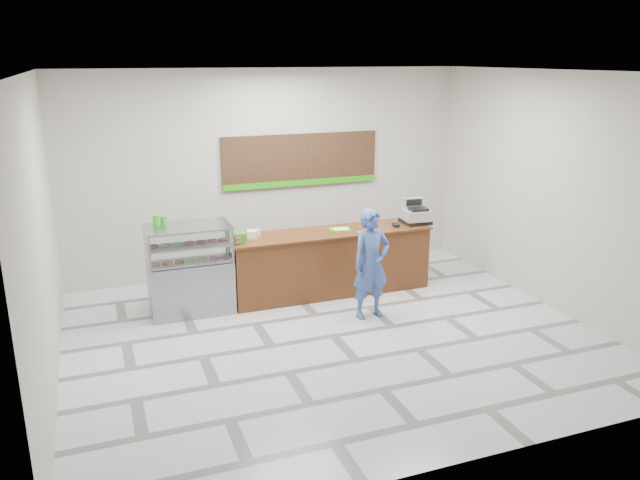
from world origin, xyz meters
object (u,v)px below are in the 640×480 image
object	(u,v)px
sales_counter	(330,262)
display_case	(190,269)
serving_tray	(340,229)
customer	(371,264)
cash_register	(415,214)

from	to	relation	value
sales_counter	display_case	xyz separation A→B (m)	(-2.22, -0.00, 0.16)
serving_tray	customer	bearing A→B (deg)	-77.30
sales_counter	serving_tray	distance (m)	0.55
display_case	customer	bearing A→B (deg)	-24.29
sales_counter	cash_register	xyz separation A→B (m)	(1.50, -0.01, 0.66)
serving_tray	customer	size ratio (longest dim) A/B	0.22
cash_register	customer	bearing A→B (deg)	-134.88
display_case	serving_tray	xyz separation A→B (m)	(2.39, 0.02, 0.36)
sales_counter	customer	size ratio (longest dim) A/B	2.01
sales_counter	customer	world-z (taller)	customer
display_case	serving_tray	distance (m)	2.42
sales_counter	customer	distance (m)	1.15
serving_tray	display_case	bearing A→B (deg)	-168.48
display_case	serving_tray	bearing A→B (deg)	0.45
display_case	cash_register	distance (m)	3.75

